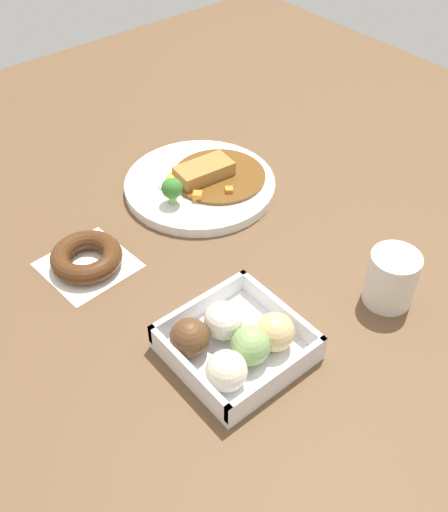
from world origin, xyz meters
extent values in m
plane|color=brown|center=(0.00, 0.00, 0.00)|extent=(1.60, 1.60, 0.00)
cylinder|color=white|center=(0.05, 0.12, 0.01)|extent=(0.27, 0.27, 0.02)
cylinder|color=brown|center=(0.08, 0.11, 0.02)|extent=(0.17, 0.17, 0.01)
cube|color=#A87538|center=(0.06, 0.12, 0.04)|extent=(0.11, 0.06, 0.02)
cylinder|color=white|center=(0.01, 0.15, 0.02)|extent=(0.06, 0.06, 0.00)
ellipsoid|color=yellow|center=(0.01, 0.15, 0.03)|extent=(0.03, 0.03, 0.01)
cylinder|color=#8CB766|center=(-0.02, 0.10, 0.03)|extent=(0.01, 0.01, 0.02)
sphere|color=#387A2D|center=(-0.02, 0.10, 0.05)|extent=(0.04, 0.04, 0.04)
cube|color=orange|center=(0.01, 0.08, 0.03)|extent=(0.02, 0.02, 0.02)
cube|color=orange|center=(0.07, 0.06, 0.02)|extent=(0.02, 0.02, 0.01)
cube|color=white|center=(-0.14, -0.20, 0.01)|extent=(0.17, 0.17, 0.01)
cube|color=white|center=(-0.22, -0.20, 0.03)|extent=(0.01, 0.17, 0.03)
cube|color=white|center=(-0.06, -0.20, 0.03)|extent=(0.01, 0.17, 0.03)
cube|color=white|center=(-0.14, -0.28, 0.03)|extent=(0.17, 0.01, 0.03)
cube|color=white|center=(-0.14, -0.12, 0.03)|extent=(0.17, 0.01, 0.03)
sphere|color=#EFE5C6|center=(-0.19, -0.23, 0.04)|extent=(0.05, 0.05, 0.05)
sphere|color=#84A860|center=(-0.14, -0.22, 0.04)|extent=(0.05, 0.05, 0.05)
sphere|color=#DBB77A|center=(-0.10, -0.23, 0.04)|extent=(0.05, 0.05, 0.05)
sphere|color=brown|center=(-0.19, -0.16, 0.04)|extent=(0.05, 0.05, 0.05)
sphere|color=silver|center=(-0.14, -0.17, 0.04)|extent=(0.05, 0.05, 0.05)
cube|color=white|center=(-0.21, 0.08, 0.00)|extent=(0.14, 0.14, 0.00)
torus|color=#4C2B14|center=(-0.21, 0.08, 0.02)|extent=(0.11, 0.11, 0.03)
cylinder|color=silver|center=(0.10, -0.26, 0.04)|extent=(0.07, 0.07, 0.08)
camera|label=1|loc=(-0.48, -0.58, 0.65)|focal=42.31mm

